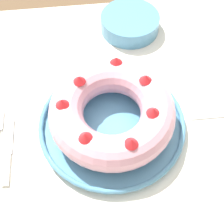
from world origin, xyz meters
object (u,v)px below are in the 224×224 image
Objects in this scene: serving_dish at (112,124)px; cake_knife at (7,156)px; bundt_cake at (112,112)px; napkin at (217,98)px; side_bowl at (130,23)px.

cake_knife is at bearing -168.60° from serving_dish.
bundt_cake is 0.26m from cake_knife.
serving_dish is 1.21× the size of bundt_cake.
bundt_cake is 1.76× the size of napkin.
napkin is (0.28, 0.05, -0.01)m from serving_dish.
serving_dish is at bearing -169.49° from napkin.
side_bowl is 1.07× the size of napkin.
serving_dish is 0.05m from bundt_cake.
cake_knife is at bearing -169.07° from napkin.
napkin is (0.53, 0.10, -0.00)m from cake_knife.
serving_dish is 0.29m from napkin.
side_bowl is at bearing 74.49° from bundt_cake.
side_bowl is at bearing 45.52° from cake_knife.
bundt_cake is 1.65× the size of side_bowl.
serving_dish reaches higher than napkin.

